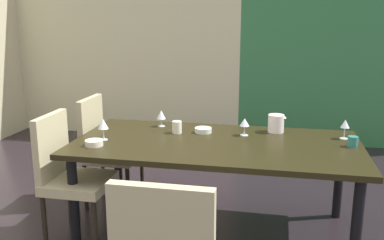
# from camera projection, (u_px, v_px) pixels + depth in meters

# --- Properties ---
(back_panel_interior) EXTENTS (3.23, 0.10, 2.52)m
(back_panel_interior) POSITION_uv_depth(u_px,v_px,m) (122.00, 43.00, 5.80)
(back_panel_interior) COLOR beige
(back_panel_interior) RESTS_ON ground_plane
(garden_window_panel) EXTENTS (2.70, 0.10, 2.52)m
(garden_window_panel) POSITION_uv_depth(u_px,v_px,m) (351.00, 46.00, 5.22)
(garden_window_panel) COLOR #2F6C3F
(garden_window_panel) RESTS_ON ground_plane
(dining_table) EXTENTS (2.10, 1.05, 0.71)m
(dining_table) POSITION_uv_depth(u_px,v_px,m) (216.00, 150.00, 3.17)
(dining_table) COLOR black
(dining_table) RESTS_ON ground_plane
(chair_left_near) EXTENTS (0.45, 0.44, 0.94)m
(chair_left_near) POSITION_uv_depth(u_px,v_px,m) (69.00, 172.00, 3.09)
(chair_left_near) COLOR tan
(chair_left_near) RESTS_ON ground_plane
(chair_left_far) EXTENTS (0.45, 0.44, 0.94)m
(chair_left_far) POSITION_uv_depth(u_px,v_px,m) (105.00, 145.00, 3.72)
(chair_left_far) COLOR tan
(chair_left_far) RESTS_ON ground_plane
(wine_glass_east) EXTENTS (0.08, 0.08, 0.14)m
(wine_glass_east) POSITION_uv_depth(u_px,v_px,m) (161.00, 115.00, 3.57)
(wine_glass_east) COLOR silver
(wine_glass_east) RESTS_ON dining_table
(wine_glass_near_shelf) EXTENTS (0.08, 0.08, 0.17)m
(wine_glass_near_shelf) POSITION_uv_depth(u_px,v_px,m) (103.00, 124.00, 3.17)
(wine_glass_near_shelf) COLOR silver
(wine_glass_near_shelf) RESTS_ON dining_table
(wine_glass_right) EXTENTS (0.07, 0.07, 0.14)m
(wine_glass_right) POSITION_uv_depth(u_px,v_px,m) (245.00, 123.00, 3.30)
(wine_glass_right) COLOR silver
(wine_glass_right) RESTS_ON dining_table
(wine_glass_near_window) EXTENTS (0.07, 0.07, 0.15)m
(wine_glass_near_window) POSITION_uv_depth(u_px,v_px,m) (345.00, 125.00, 3.21)
(wine_glass_near_window) COLOR silver
(wine_glass_near_window) RESTS_ON dining_table
(serving_bowl_front) EXTENTS (0.13, 0.13, 0.04)m
(serving_bowl_front) POSITION_uv_depth(u_px,v_px,m) (203.00, 130.00, 3.40)
(serving_bowl_front) COLOR silver
(serving_bowl_front) RESTS_ON dining_table
(serving_bowl_north) EXTENTS (0.13, 0.13, 0.04)m
(serving_bowl_north) POSITION_uv_depth(u_px,v_px,m) (94.00, 143.00, 3.05)
(serving_bowl_north) COLOR beige
(serving_bowl_north) RESTS_ON dining_table
(cup_center) EXTENTS (0.08, 0.08, 0.10)m
(cup_center) POSITION_uv_depth(u_px,v_px,m) (177.00, 127.00, 3.38)
(cup_center) COLOR silver
(cup_center) RESTS_ON dining_table
(cup_corner) EXTENTS (0.07, 0.07, 0.08)m
(cup_corner) POSITION_uv_depth(u_px,v_px,m) (353.00, 142.00, 3.03)
(cup_corner) COLOR #2A736B
(cup_corner) RESTS_ON dining_table
(pitcher_rear) EXTENTS (0.14, 0.13, 0.14)m
(pitcher_rear) POSITION_uv_depth(u_px,v_px,m) (276.00, 123.00, 3.41)
(pitcher_rear) COLOR white
(pitcher_rear) RESTS_ON dining_table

